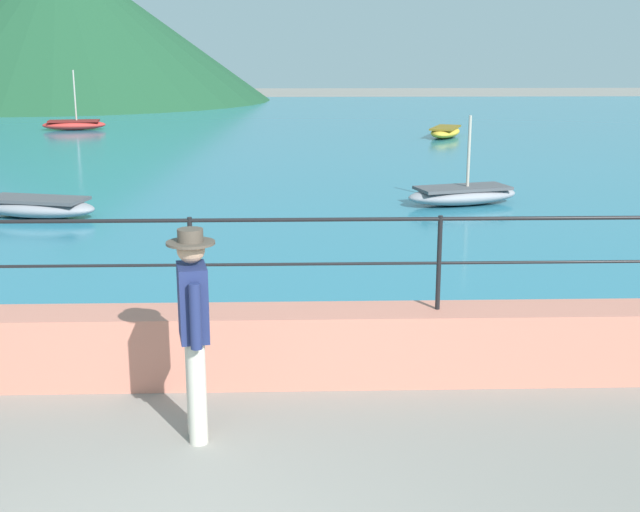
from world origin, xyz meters
TOP-DOWN VIEW (x-y plane):
  - promenade_wall at (0.00, 3.20)m, footprint 20.00×0.56m
  - railing at (0.00, 3.20)m, footprint 18.44×0.04m
  - lake_water at (0.00, 25.84)m, footprint 64.00×44.32m
  - hill_main at (-12.04, 44.83)m, footprint 23.46×23.46m
  - person_walking at (0.15, 2.01)m, footprint 0.38×0.56m
  - boat_1 at (6.17, 24.37)m, footprint 1.66×2.47m
  - boat_3 at (-3.78, 10.92)m, footprint 2.45×1.45m
  - boat_4 at (4.29, 11.92)m, footprint 2.46×1.49m
  - boat_6 at (-7.26, 27.43)m, footprint 2.40×1.21m

SIDE VIEW (x-z plane):
  - lake_water at x=0.00m, z-range 0.00..0.06m
  - boat_1 at x=6.17m, z-range 0.08..0.44m
  - boat_3 at x=-3.78m, z-range 0.08..0.44m
  - boat_4 at x=4.29m, z-range -0.61..1.13m
  - boat_6 at x=-7.26m, z-range -0.83..1.36m
  - promenade_wall at x=0.00m, z-range 0.00..0.70m
  - person_walking at x=0.15m, z-range 0.10..1.85m
  - railing at x=0.00m, z-range 0.89..1.79m
  - hill_main at x=-12.04m, z-range 0.00..8.45m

